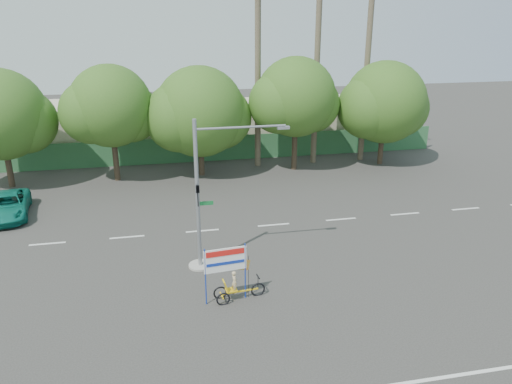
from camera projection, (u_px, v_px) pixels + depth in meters
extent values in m
plane|color=#33302D|center=(272.00, 307.00, 20.22)|extent=(120.00, 120.00, 0.00)
cube|color=#336B3D|center=(210.00, 149.00, 39.68)|extent=(38.00, 0.08, 2.00)
cube|color=beige|center=(84.00, 130.00, 41.59)|extent=(12.00, 8.00, 4.00)
cube|color=beige|center=(292.00, 123.00, 45.07)|extent=(14.00, 8.00, 3.60)
cylinder|color=#473828|center=(8.00, 162.00, 33.55)|extent=(0.40, 0.40, 3.52)
sphere|color=#2C5D1B|center=(0.00, 115.00, 32.46)|extent=(6.00, 6.00, 6.00)
sphere|color=#2C5D1B|center=(24.00, 121.00, 33.18)|extent=(4.32, 4.32, 4.32)
cylinder|color=#473828|center=(115.00, 155.00, 34.84)|extent=(0.40, 0.40, 3.74)
sphere|color=#2C5D1B|center=(110.00, 106.00, 33.68)|extent=(5.60, 5.60, 5.60)
sphere|color=#2C5D1B|center=(130.00, 113.00, 34.40)|extent=(4.03, 4.03, 4.03)
sphere|color=#2C5D1B|center=(91.00, 112.00, 33.33)|extent=(4.26, 4.26, 4.26)
cylinder|color=#473828|center=(201.00, 153.00, 36.05)|extent=(0.40, 0.40, 3.30)
sphere|color=#2C5D1B|center=(200.00, 112.00, 35.03)|extent=(6.40, 6.40, 6.40)
sphere|color=#2C5D1B|center=(220.00, 117.00, 35.76)|extent=(4.61, 4.61, 4.61)
sphere|color=#2C5D1B|center=(179.00, 117.00, 34.63)|extent=(4.86, 4.86, 4.86)
cylinder|color=#473828|center=(295.00, 144.00, 37.28)|extent=(0.40, 0.40, 3.87)
sphere|color=#2C5D1B|center=(296.00, 97.00, 36.08)|extent=(5.80, 5.80, 5.80)
sphere|color=#2C5D1B|center=(311.00, 104.00, 36.82)|extent=(4.18, 4.18, 4.18)
sphere|color=#2C5D1B|center=(279.00, 103.00, 35.73)|extent=(4.41, 4.41, 4.41)
cylinder|color=#473828|center=(381.00, 142.00, 38.68)|extent=(0.40, 0.40, 3.43)
sphere|color=#2C5D1B|center=(385.00, 102.00, 37.62)|extent=(6.20, 6.20, 6.20)
sphere|color=#2C5D1B|center=(399.00, 108.00, 38.35)|extent=(4.46, 4.46, 4.46)
sphere|color=#2C5D1B|center=(369.00, 108.00, 37.23)|extent=(4.71, 4.71, 4.71)
cylinder|color=#70604C|center=(317.00, 52.00, 36.81)|extent=(0.44, 0.44, 17.00)
cylinder|color=#70604C|center=(367.00, 64.00, 37.91)|extent=(0.44, 0.44, 15.00)
cylinder|color=#70604C|center=(258.00, 74.00, 36.47)|extent=(0.44, 0.44, 14.00)
cylinder|color=gray|center=(200.00, 265.00, 23.42)|extent=(1.10, 1.10, 0.10)
cylinder|color=gray|center=(197.00, 196.00, 22.24)|extent=(0.18, 0.18, 7.00)
cylinder|color=gray|center=(241.00, 127.00, 21.58)|extent=(4.00, 0.10, 0.10)
cube|color=gray|center=(283.00, 128.00, 21.98)|extent=(0.55, 0.20, 0.12)
imported|color=black|center=(198.00, 196.00, 22.01)|extent=(0.16, 0.20, 1.00)
cube|color=#14662D|center=(206.00, 203.00, 22.43)|extent=(0.70, 0.04, 0.18)
torus|color=black|center=(258.00, 290.00, 20.93)|extent=(0.63, 0.14, 0.63)
torus|color=black|center=(220.00, 293.00, 20.73)|extent=(0.59, 0.13, 0.58)
torus|color=black|center=(223.00, 299.00, 20.26)|extent=(0.59, 0.13, 0.58)
cube|color=gold|center=(240.00, 291.00, 20.69)|extent=(1.57, 0.22, 0.06)
cube|color=gold|center=(222.00, 296.00, 20.49)|extent=(0.11, 0.56, 0.05)
cube|color=gold|center=(231.00, 290.00, 20.54)|extent=(0.50, 0.43, 0.06)
cube|color=gold|center=(225.00, 285.00, 20.38)|extent=(0.25, 0.41, 0.50)
cylinder|color=black|center=(258.00, 282.00, 20.81)|extent=(0.03, 0.03, 0.51)
cube|color=black|center=(258.00, 277.00, 20.72)|extent=(0.08, 0.42, 0.04)
imported|color=#CCB284|center=(234.00, 282.00, 20.46)|extent=(0.27, 0.39, 1.00)
cylinder|color=#1736B2|center=(205.00, 277.00, 19.98)|extent=(0.06, 0.06, 2.49)
cylinder|color=#1736B2|center=(245.00, 271.00, 20.45)|extent=(0.06, 0.06, 2.49)
cube|color=white|center=(225.00, 260.00, 19.99)|extent=(1.75, 0.23, 1.02)
cube|color=red|center=(225.00, 253.00, 19.85)|extent=(1.56, 0.18, 0.24)
cube|color=#1736B2|center=(225.00, 263.00, 20.01)|extent=(1.56, 0.18, 0.13)
cylinder|color=black|center=(248.00, 276.00, 20.58)|extent=(0.02, 0.02, 1.94)
cube|color=red|center=(241.00, 265.00, 20.28)|extent=(0.82, 0.10, 0.60)
imported|color=#117765|center=(8.00, 206.00, 28.91)|extent=(2.83, 5.08, 1.35)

